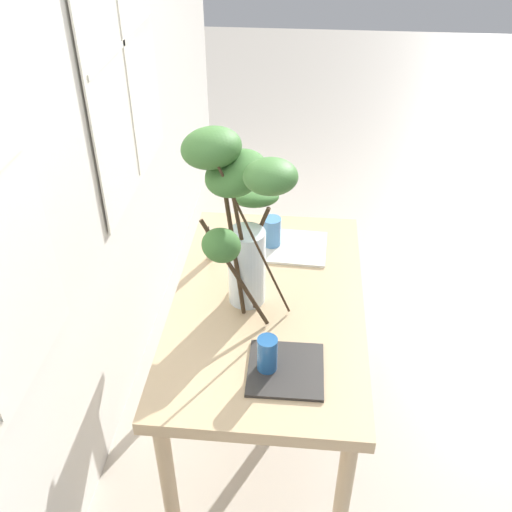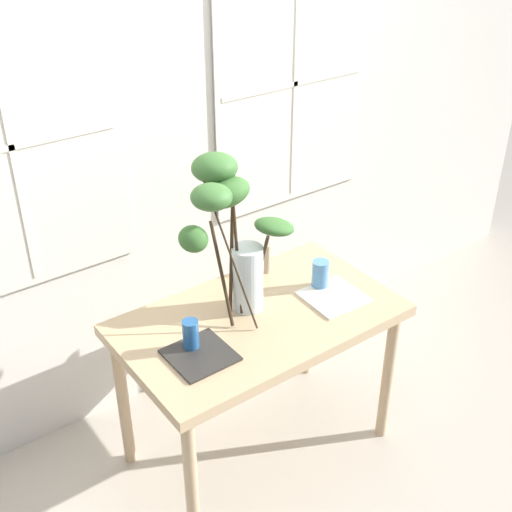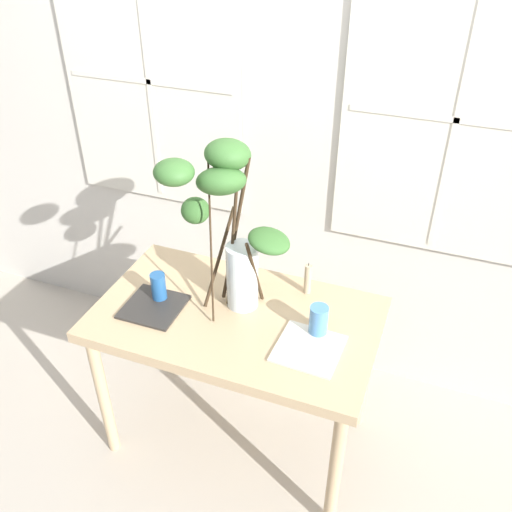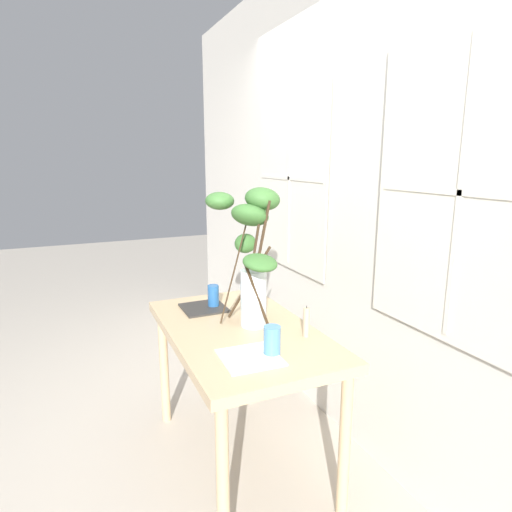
# 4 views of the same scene
# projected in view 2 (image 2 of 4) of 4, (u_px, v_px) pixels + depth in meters

# --- Properties ---
(ground) EXTENTS (14.00, 14.00, 0.00)m
(ground) POSITION_uv_depth(u_px,v_px,m) (258.00, 445.00, 3.27)
(ground) COLOR #B7AD9E
(back_wall_with_windows) EXTENTS (5.31, 0.14, 2.84)m
(back_wall_with_windows) POSITION_uv_depth(u_px,v_px,m) (163.00, 122.00, 3.04)
(back_wall_with_windows) COLOR beige
(back_wall_with_windows) RESTS_ON ground
(dining_table) EXTENTS (1.19, 0.70, 0.78)m
(dining_table) POSITION_uv_depth(u_px,v_px,m) (259.00, 332.00, 2.92)
(dining_table) COLOR tan
(dining_table) RESTS_ON ground
(vase_with_branches) EXTENTS (0.55, 0.42, 0.72)m
(vase_with_branches) POSITION_uv_depth(u_px,v_px,m) (232.00, 227.00, 2.69)
(vase_with_branches) COLOR silver
(vase_with_branches) RESTS_ON dining_table
(drinking_glass_blue_left) EXTENTS (0.06, 0.06, 0.13)m
(drinking_glass_blue_left) POSITION_uv_depth(u_px,v_px,m) (191.00, 335.00, 2.64)
(drinking_glass_blue_left) COLOR #235693
(drinking_glass_blue_left) RESTS_ON dining_table
(drinking_glass_blue_right) EXTENTS (0.08, 0.08, 0.13)m
(drinking_glass_blue_right) POSITION_uv_depth(u_px,v_px,m) (320.00, 274.00, 3.02)
(drinking_glass_blue_right) COLOR #4C84BC
(drinking_glass_blue_right) RESTS_ON dining_table
(plate_square_left) EXTENTS (0.24, 0.24, 0.01)m
(plate_square_left) POSITION_uv_depth(u_px,v_px,m) (200.00, 355.00, 2.64)
(plate_square_left) COLOR #2D2B28
(plate_square_left) RESTS_ON dining_table
(plate_square_right) EXTENTS (0.26, 0.26, 0.01)m
(plate_square_right) POSITION_uv_depth(u_px,v_px,m) (334.00, 297.00, 2.98)
(plate_square_right) COLOR silver
(plate_square_right) RESTS_ON dining_table
(pillar_candle) EXTENTS (0.03, 0.03, 0.16)m
(pillar_candle) POSITION_uv_depth(u_px,v_px,m) (267.00, 259.00, 3.13)
(pillar_candle) COLOR tan
(pillar_candle) RESTS_ON dining_table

